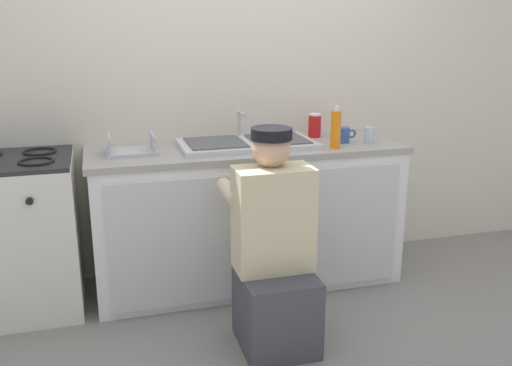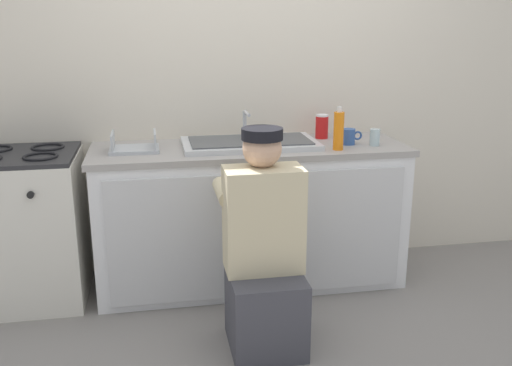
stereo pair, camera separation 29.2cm
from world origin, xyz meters
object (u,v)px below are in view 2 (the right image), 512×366
Objects in this scene: plumber_person at (264,259)px; soda_cup_red at (322,126)px; soap_bottle_orange at (339,130)px; sink_double_basin at (250,143)px; water_glass at (375,137)px; coffee_mug at (349,137)px; dish_rack_tray at (134,147)px; stove_range at (26,227)px.

plumber_person is 1.15m from soda_cup_red.
plumber_person is at bearing -134.88° from soap_bottle_orange.
sink_double_basin is 0.72× the size of plumber_person.
soda_cup_red is at bearing 58.30° from plumber_person.
soap_bottle_orange reaches higher than plumber_person.
water_glass is 0.40× the size of soap_bottle_orange.
water_glass is at bearing -47.53° from soda_cup_red.
plumber_person is 8.76× the size of coffee_mug.
sink_double_basin is 2.86× the size of dish_rack_tray.
soda_cup_red reaches higher than stove_range.
sink_double_basin is 0.68m from dish_rack_tray.
soda_cup_red reaches higher than water_glass.
dish_rack_tray is 1.18m from soap_bottle_orange.
plumber_person is 0.93m from soap_bottle_orange.
water_glass is (0.74, -0.12, 0.03)m from sink_double_basin.
soap_bottle_orange is at bearing -130.45° from coffee_mug.
stove_range is 3.57× the size of soap_bottle_orange.
water_glass is at bearing -23.30° from coffee_mug.
plumber_person is 11.04× the size of water_glass.
water_glass reaches higher than stove_range.
water_glass is 0.66× the size of soda_cup_red.
dish_rack_tray is 1.12× the size of soap_bottle_orange.
soda_cup_red is at bearing 16.73° from sink_double_basin.
sink_double_basin is 1.39m from stove_range.
sink_double_basin reaches higher than water_glass.
soap_bottle_orange is (-0.25, -0.07, 0.06)m from water_glass.
dish_rack_tray is (0.64, -0.01, 0.45)m from stove_range.
coffee_mug is at bearing 49.55° from soap_bottle_orange.
soda_cup_red reaches higher than coffee_mug.
sink_double_basin is at bearing 158.22° from soap_bottle_orange.
stove_range is (-1.32, -0.00, -0.45)m from sink_double_basin.
plumber_person is 4.42× the size of soap_bottle_orange.
plumber_person is 1.05m from coffee_mug.
soap_bottle_orange reaches higher than soda_cup_red.
coffee_mug is (0.60, -0.06, 0.03)m from sink_double_basin.
soap_bottle_orange is at bearing -164.46° from water_glass.
coffee_mug is 0.50× the size of soap_bottle_orange.
soap_bottle_orange is at bearing -8.84° from dish_rack_tray.
sink_double_basin is at bearing 0.09° from stove_range.
soap_bottle_orange is (-0.11, -0.13, 0.07)m from coffee_mug.
dish_rack_tray is 1.84× the size of soda_cup_red.
soap_bottle_orange reaches higher than dish_rack_tray.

